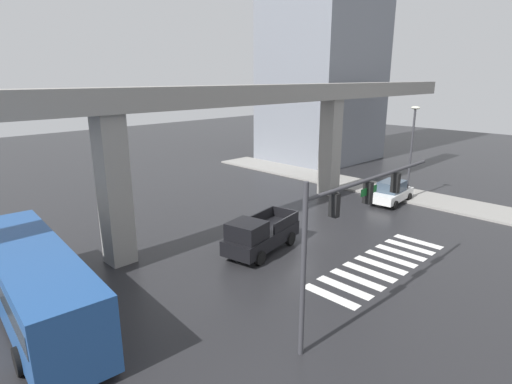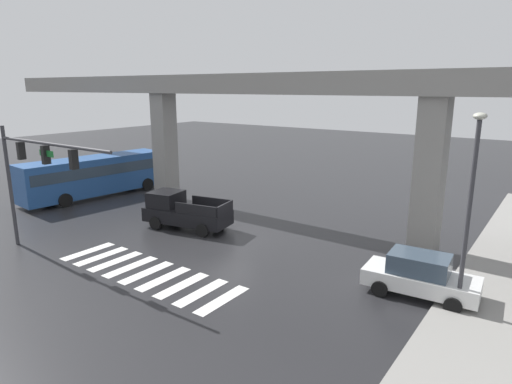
{
  "view_description": "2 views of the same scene",
  "coord_description": "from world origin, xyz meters",
  "views": [
    {
      "loc": [
        -18.16,
        -14.92,
        9.32
      ],
      "look_at": [
        -1.75,
        1.52,
        2.8
      ],
      "focal_mm": 28.86,
      "sensor_mm": 36.0,
      "label": 1
    },
    {
      "loc": [
        14.52,
        -17.55,
        8.05
      ],
      "look_at": [
        0.67,
        1.62,
        2.35
      ],
      "focal_mm": 30.62,
      "sensor_mm": 36.0,
      "label": 2
    }
  ],
  "objects": [
    {
      "name": "sedan_white",
      "position": [
        10.45,
        -0.91,
        0.85
      ],
      "size": [
        4.42,
        2.21,
        1.72
      ],
      "color": "silver",
      "rests_on": "ground"
    },
    {
      "name": "city_bus",
      "position": [
        -14.07,
        1.35,
        1.72
      ],
      "size": [
        3.5,
        10.98,
        2.99
      ],
      "color": "#234C8C",
      "rests_on": "ground"
    },
    {
      "name": "crosswalk_stripes",
      "position": [
        -0.0,
        -5.78,
        0.01
      ],
      "size": [
        9.35,
        2.8,
        0.01
      ],
      "color": "silver",
      "rests_on": "ground"
    },
    {
      "name": "elevated_overpass",
      "position": [
        0.0,
        4.07,
        7.42
      ],
      "size": [
        52.54,
        1.8,
        8.84
      ],
      "color": "gray",
      "rests_on": "ground"
    },
    {
      "name": "traffic_signal_mast",
      "position": [
        -5.72,
        -7.31,
        4.56
      ],
      "size": [
        8.69,
        0.32,
        6.2
      ],
      "color": "#38383D",
      "rests_on": "ground"
    },
    {
      "name": "pickup_truck",
      "position": [
        -3.26,
        -0.23,
        0.99
      ],
      "size": [
        5.37,
        2.84,
        2.08
      ],
      "color": "black",
      "rests_on": "ground"
    },
    {
      "name": "street_lamp_near_corner",
      "position": [
        11.99,
        -1.41,
        4.56
      ],
      "size": [
        0.44,
        0.7,
        7.24
      ],
      "color": "#38383D",
      "rests_on": "ground"
    },
    {
      "name": "sidewalk_east",
      "position": [
        13.19,
        2.0,
        0.07
      ],
      "size": [
        4.0,
        36.0,
        0.15
      ],
      "primitive_type": "cube",
      "color": "gray",
      "rests_on": "ground"
    },
    {
      "name": "ground_plane",
      "position": [
        0.0,
        0.0,
        0.0
      ],
      "size": [
        120.0,
        120.0,
        0.0
      ],
      "primitive_type": "plane",
      "color": "#232326"
    }
  ]
}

